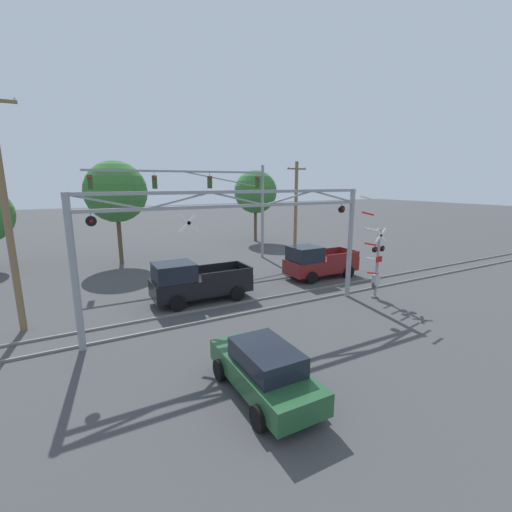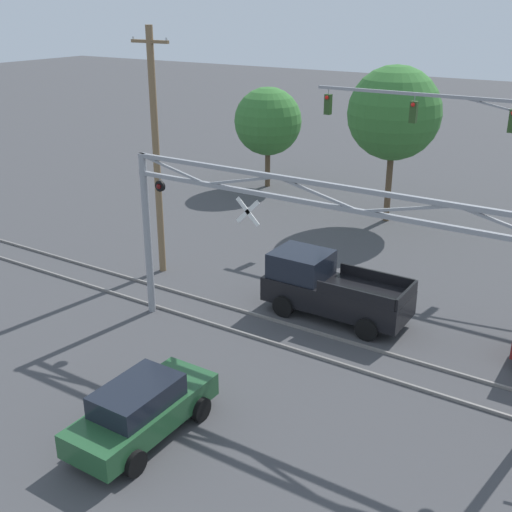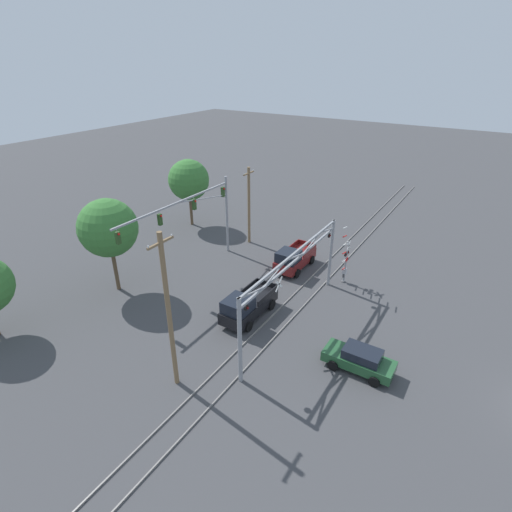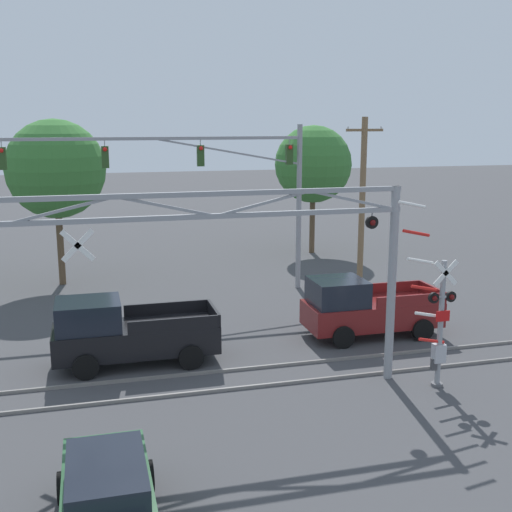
% 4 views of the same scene
% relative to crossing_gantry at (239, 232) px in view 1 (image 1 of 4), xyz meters
% --- Properties ---
extents(rail_track_near, '(80.00, 0.08, 0.10)m').
position_rel_crossing_gantry_xyz_m(rail_track_near, '(0.01, 0.28, -4.07)').
color(rail_track_near, gray).
rests_on(rail_track_near, ground_plane).
extents(rail_track_far, '(80.00, 0.08, 0.10)m').
position_rel_crossing_gantry_xyz_m(rail_track_far, '(0.01, 1.72, -4.07)').
color(rail_track_far, gray).
rests_on(rail_track_far, ground_plane).
extents(crossing_gantry, '(13.70, 0.29, 5.96)m').
position_rel_crossing_gantry_xyz_m(crossing_gantry, '(0.00, 0.00, 0.00)').
color(crossing_gantry, gray).
rests_on(crossing_gantry, ground_plane).
extents(crossing_signal_mast, '(1.99, 0.35, 5.67)m').
position_rel_crossing_gantry_xyz_m(crossing_signal_mast, '(7.76, -0.98, -2.13)').
color(crossing_signal_mast, gray).
rests_on(crossing_signal_mast, ground_plane).
extents(traffic_signal_span, '(13.46, 0.39, 7.68)m').
position_rel_crossing_gantry_xyz_m(traffic_signal_span, '(3.78, 11.21, 1.36)').
color(traffic_signal_span, gray).
rests_on(traffic_signal_span, ground_plane).
extents(pickup_truck_lead, '(5.29, 2.25, 2.23)m').
position_rel_crossing_gantry_xyz_m(pickup_truck_lead, '(-1.05, 3.26, -3.05)').
color(pickup_truck_lead, black).
rests_on(pickup_truck_lead, ground_plane).
extents(pickup_truck_following, '(4.98, 2.25, 2.23)m').
position_rel_crossing_gantry_xyz_m(pickup_truck_following, '(7.64, 3.84, -3.05)').
color(pickup_truck_following, maroon).
rests_on(pickup_truck_following, ground_plane).
extents(sedan_waiting, '(1.98, 4.39, 1.61)m').
position_rel_crossing_gantry_xyz_m(sedan_waiting, '(-1.96, -5.75, -3.30)').
color(sedan_waiting, '#23512D').
rests_on(sedan_waiting, ground_plane).
extents(utility_pole_left, '(1.80, 0.28, 9.96)m').
position_rel_crossing_gantry_xyz_m(utility_pole_left, '(-8.89, 3.19, 1.00)').
color(utility_pole_left, brown).
rests_on(utility_pole_left, ground_plane).
extents(utility_pole_right, '(1.80, 0.28, 8.01)m').
position_rel_crossing_gantry_xyz_m(utility_pole_right, '(10.42, 10.53, 0.03)').
color(utility_pole_right, brown).
rests_on(utility_pole_right, ground_plane).
extents(background_tree_beyond_span, '(4.67, 4.67, 7.95)m').
position_rel_crossing_gantry_xyz_m(background_tree_beyond_span, '(-3.40, 14.76, 1.47)').
color(background_tree_beyond_span, brown).
rests_on(background_tree_beyond_span, ground_plane).
extents(background_tree_far_left_verge, '(4.54, 4.54, 7.59)m').
position_rel_crossing_gantry_xyz_m(background_tree_far_left_verge, '(10.99, 18.89, 1.18)').
color(background_tree_far_left_verge, brown).
rests_on(background_tree_far_left_verge, ground_plane).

